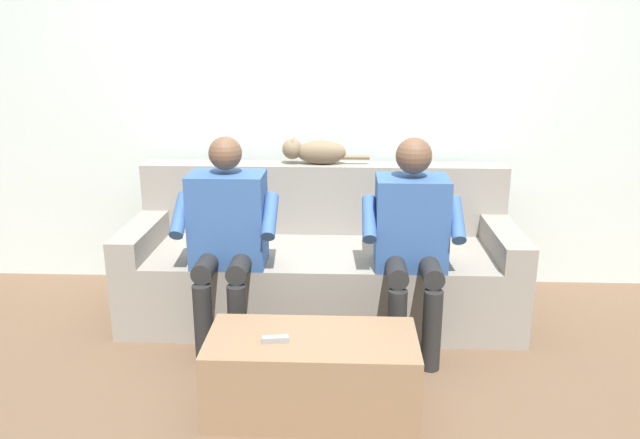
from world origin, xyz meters
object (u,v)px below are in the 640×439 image
remote_gray (275,339)px  couch (322,263)px  person_right_seated (227,229)px  cat_on_backrest (314,151)px  person_left_seated (412,231)px  coffee_table (312,373)px

remote_gray → couch: bearing=-106.5°
person_right_seated → cat_on_backrest: bearing=-122.8°
person_left_seated → remote_gray: bearing=48.3°
couch → cat_on_backrest: 0.72m
couch → remote_gray: (0.16, 1.15, 0.07)m
coffee_table → person_right_seated: 0.98m
coffee_table → person_left_seated: person_left_seated is taller
coffee_table → cat_on_backrest: (0.06, -1.38, 0.78)m
cat_on_backrest → remote_gray: 1.55m
couch → coffee_table: size_ratio=2.45×
couch → person_right_seated: (0.50, 0.41, 0.35)m
couch → person_left_seated: 0.73m
person_left_seated → remote_gray: size_ratio=9.82×
coffee_table → couch: bearing=-90.0°
person_right_seated → cat_on_backrest: size_ratio=2.07×
person_left_seated → coffee_table: bearing=54.1°
coffee_table → remote_gray: (0.16, 0.05, 0.20)m
couch → cat_on_backrest: size_ratio=4.18×
person_left_seated → person_right_seated: (1.01, 0.01, 0.00)m
person_left_seated → couch: bearing=-38.8°
remote_gray → coffee_table: bearing=-171.2°
person_right_seated → cat_on_backrest: (-0.45, -0.69, 0.31)m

